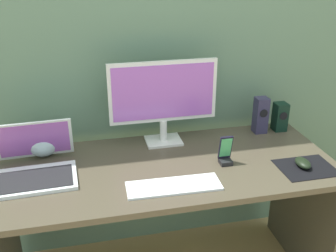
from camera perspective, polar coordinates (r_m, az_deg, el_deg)
The scene contains 11 objects.
wall_back at distance 2.02m, azimuth -3.20°, elevation 13.59°, with size 6.00×0.04×2.50m, color slate.
desk at distance 1.89m, azimuth -0.54°, elevation -9.27°, with size 1.58×0.66×0.72m.
monitor at distance 1.93m, azimuth -0.69°, elevation 4.19°, with size 0.54×0.14×0.42m.
speaker_right at distance 2.22m, azimuth 15.85°, elevation 1.29°, with size 0.07×0.07×0.15m.
speaker_near_monitor at distance 2.16m, azimuth 13.22°, elevation 1.54°, with size 0.07×0.07×0.19m.
laptop at distance 1.81m, azimuth -18.59°, elevation -5.44°, with size 0.35×0.34×0.22m.
fishbowl at distance 1.97m, azimuth -17.65°, elevation -2.00°, with size 0.16×0.16×0.16m, color silver.
keyboard_external at distance 1.66m, azimuth 0.82°, elevation -8.65°, with size 0.39×0.13×0.01m, color white.
mousepad at distance 1.90m, azimuth 19.30°, elevation -5.69°, with size 0.25×0.20×0.00m, color black.
mouse at distance 1.89m, azimuth 18.87°, elevation -5.07°, with size 0.06×0.10×0.04m, color black.
phone_in_dock at distance 1.83m, azimuth 8.29°, elevation -3.99°, with size 0.06×0.06×0.14m.
Camera 1 is at (-0.33, -1.54, 1.62)m, focal length 42.26 mm.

